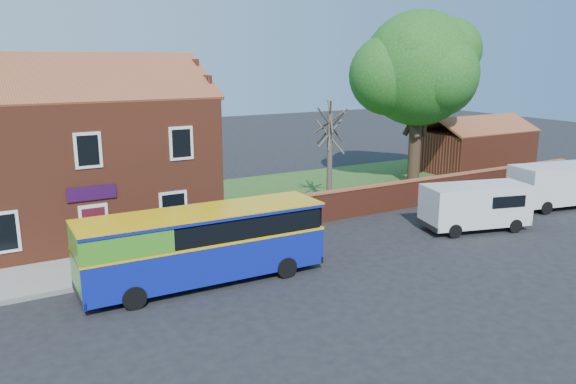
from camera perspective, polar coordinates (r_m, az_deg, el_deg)
ground at (r=21.55m, az=4.20°, el=-9.22°), size 120.00×120.00×0.00m
pavement at (r=24.02m, az=-18.03°, el=-7.29°), size 18.00×3.50×0.12m
kerb at (r=22.41m, az=-17.07°, el=-8.70°), size 18.00×0.15×0.14m
grass_strip at (r=39.00m, az=9.37°, el=0.99°), size 26.00×12.00×0.04m
shop_building at (r=28.65m, az=-21.01°, el=2.73°), size 12.30×8.13×10.50m
boundary_wall at (r=34.52m, az=15.70°, el=0.40°), size 22.00×0.38×1.60m
outbuilding at (r=44.89m, az=18.43°, el=4.16°), size 8.20×5.06×4.17m
bus at (r=21.17m, az=-9.31°, el=-5.17°), size 9.24×2.53×2.81m
van_near at (r=29.12m, az=18.52°, el=-1.23°), size 5.52×3.33×2.27m
van_far at (r=35.37m, az=25.87°, el=0.77°), size 5.89×3.27×2.44m
large_tree at (r=38.14m, az=13.01°, el=11.78°), size 9.30×7.36×11.34m
bare_tree at (r=31.43m, az=4.25°, el=3.63°), size 2.17×2.58×5.78m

